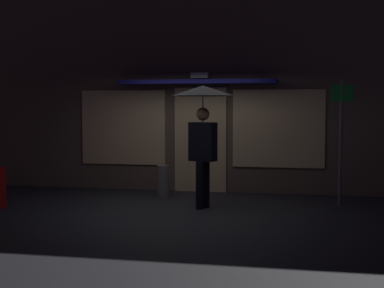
# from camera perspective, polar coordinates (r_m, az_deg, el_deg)

# --- Properties ---
(ground_plane) EXTENTS (18.00, 18.00, 0.00)m
(ground_plane) POSITION_cam_1_polar(r_m,az_deg,el_deg) (9.58, -1.50, -6.92)
(ground_plane) COLOR #26262B
(building_facade) EXTENTS (10.53, 1.00, 4.28)m
(building_facade) POSITION_cam_1_polar(r_m,az_deg,el_deg) (11.70, 1.02, 5.47)
(building_facade) COLOR brown
(building_facade) RESTS_ON ground
(person_with_umbrella) EXTENTS (1.13, 1.13, 2.17)m
(person_with_umbrella) POSITION_cam_1_polar(r_m,az_deg,el_deg) (9.62, 1.14, 3.28)
(person_with_umbrella) COLOR black
(person_with_umbrella) RESTS_ON ground
(street_sign_post) EXTENTS (0.40, 0.07, 2.29)m
(street_sign_post) POSITION_cam_1_polar(r_m,az_deg,el_deg) (10.32, 15.22, 1.02)
(street_sign_post) COLOR #595B60
(street_sign_post) RESTS_ON ground
(sidewalk_bollard) EXTENTS (0.24, 0.24, 0.64)m
(sidewalk_bollard) POSITION_cam_1_polar(r_m,az_deg,el_deg) (10.87, -3.02, -3.91)
(sidewalk_bollard) COLOR slate
(sidewalk_bollard) RESTS_ON ground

